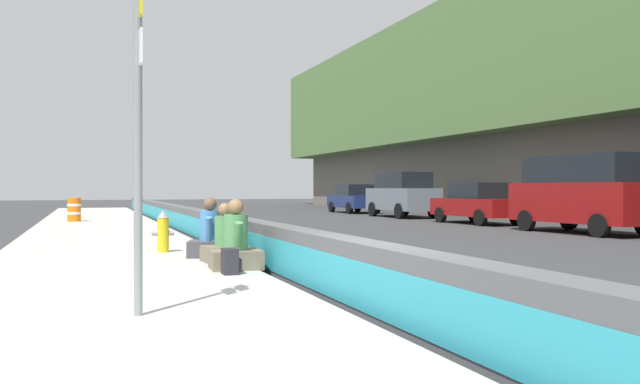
# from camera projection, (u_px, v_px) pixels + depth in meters

# --- Properties ---
(ground_plane) EXTENTS (160.00, 160.00, 0.00)m
(ground_plane) POSITION_uv_depth(u_px,v_px,m) (366.00, 314.00, 7.61)
(ground_plane) COLOR #353538
(ground_plane) RESTS_ON ground
(sidewalk_strip) EXTENTS (80.00, 4.40, 0.14)m
(sidewalk_strip) POSITION_uv_depth(u_px,v_px,m) (133.00, 324.00, 6.70)
(sidewalk_strip) COLOR #B5B2A8
(sidewalk_strip) RESTS_ON ground_plane
(jersey_barrier) EXTENTS (76.00, 0.45, 0.85)m
(jersey_barrier) POSITION_uv_depth(u_px,v_px,m) (366.00, 278.00, 7.60)
(jersey_barrier) COLOR #545456
(jersey_barrier) RESTS_ON ground_plane
(route_sign_post) EXTENTS (0.44, 0.09, 3.60)m
(route_sign_post) POSITION_uv_depth(u_px,v_px,m) (138.00, 118.00, 6.77)
(route_sign_post) COLOR gray
(route_sign_post) RESTS_ON sidewalk_strip
(fire_hydrant) EXTENTS (0.26, 0.46, 0.88)m
(fire_hydrant) POSITION_uv_depth(u_px,v_px,m) (163.00, 231.00, 13.51)
(fire_hydrant) COLOR gold
(fire_hydrant) RESTS_ON sidewalk_strip
(seated_person_foreground) EXTENTS (0.76, 0.87, 1.16)m
(seated_person_foreground) POSITION_uv_depth(u_px,v_px,m) (236.00, 247.00, 10.73)
(seated_person_foreground) COLOR #706651
(seated_person_foreground) RESTS_ON sidewalk_strip
(seated_person_middle) EXTENTS (0.72, 0.83, 1.07)m
(seated_person_middle) POSITION_uv_depth(u_px,v_px,m) (225.00, 243.00, 11.77)
(seated_person_middle) COLOR #706651
(seated_person_middle) RESTS_ON sidewalk_strip
(seated_person_rear) EXTENTS (0.91, 0.99, 1.16)m
(seated_person_rear) POSITION_uv_depth(u_px,v_px,m) (210.00, 238.00, 12.62)
(seated_person_rear) COLOR #424247
(seated_person_rear) RESTS_ON sidewalk_strip
(backpack) EXTENTS (0.32, 0.28, 0.40)m
(backpack) POSITION_uv_depth(u_px,v_px,m) (231.00, 262.00, 10.05)
(backpack) COLOR #232328
(backpack) RESTS_ON sidewalk_strip
(construction_barrel) EXTENTS (0.54, 0.54, 0.95)m
(construction_barrel) POSITION_uv_depth(u_px,v_px,m) (74.00, 210.00, 26.07)
(construction_barrel) COLOR orange
(construction_barrel) RESTS_ON sidewalk_strip
(parked_car_third) EXTENTS (5.16, 2.23, 2.56)m
(parked_car_third) POSITION_uv_depth(u_px,v_px,m) (584.00, 192.00, 21.17)
(parked_car_third) COLOR maroon
(parked_car_third) RESTS_ON ground_plane
(parked_car_fourth) EXTENTS (4.55, 2.04, 1.71)m
(parked_car_fourth) POSITION_uv_depth(u_px,v_px,m) (477.00, 203.00, 26.88)
(parked_car_fourth) COLOR maroon
(parked_car_fourth) RESTS_ON ground_plane
(parked_car_midline) EXTENTS (4.80, 2.07, 2.28)m
(parked_car_midline) POSITION_uv_depth(u_px,v_px,m) (402.00, 194.00, 32.88)
(parked_car_midline) COLOR slate
(parked_car_midline) RESTS_ON ground_plane
(parked_car_far) EXTENTS (4.51, 1.98, 1.71)m
(parked_car_far) POSITION_uv_depth(u_px,v_px,m) (354.00, 199.00, 38.91)
(parked_car_far) COLOR navy
(parked_car_far) RESTS_ON ground_plane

